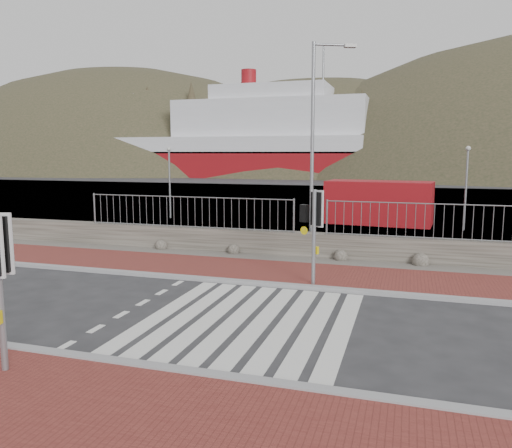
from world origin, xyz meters
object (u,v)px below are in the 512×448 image
(ferry, at_px, (234,143))
(streetlight, at_px, (316,137))
(traffic_signal_far, at_px, (313,217))
(shipping_container, at_px, (379,203))

(ferry, bearing_deg, streetlight, -67.60)
(ferry, distance_m, traffic_signal_far, 69.49)
(streetlight, distance_m, shipping_container, 9.64)
(traffic_signal_far, xyz_separation_m, shipping_container, (1.00, 13.72, -0.86))
(shipping_container, bearing_deg, traffic_signal_far, -88.37)
(shipping_container, bearing_deg, streetlight, -95.90)
(ferry, height_order, shipping_container, ferry)
(ferry, xyz_separation_m, traffic_signal_far, (25.47, -64.57, -3.35))
(ferry, distance_m, shipping_container, 57.48)
(streetlight, xyz_separation_m, shipping_container, (1.84, 8.90, -3.22))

